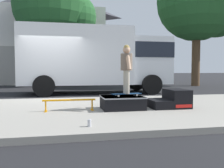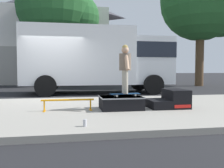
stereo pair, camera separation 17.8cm
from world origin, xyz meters
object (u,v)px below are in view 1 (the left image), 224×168
at_px(grind_rail, 69,102).
at_px(skater_kid, 126,65).
at_px(box_truck, 97,58).
at_px(skateboard, 126,94).
at_px(street_tree_main, 201,3).
at_px(soda_can, 89,123).
at_px(skate_box, 122,102).
at_px(street_tree_neighbour, 56,9).
at_px(kicker_ramp, 171,100).

height_order(grind_rail, skater_kid, skater_kid).
height_order(grind_rail, box_truck, box_truck).
distance_m(skateboard, street_tree_main, 13.24).
bearing_deg(soda_can, box_truck, 81.07).
distance_m(skateboard, skater_kid, 0.74).
height_order(skate_box, street_tree_neighbour, street_tree_neighbour).
height_order(skater_kid, box_truck, box_truck).
height_order(kicker_ramp, skateboard, kicker_ramp).
distance_m(skate_box, soda_can, 2.01).
distance_m(grind_rail, box_truck, 5.83).
relative_size(skate_box, soda_can, 8.37).
bearing_deg(kicker_ramp, skater_kid, 179.31).
bearing_deg(grind_rail, kicker_ramp, -0.08).
distance_m(skate_box, street_tree_main, 13.39).
bearing_deg(kicker_ramp, skateboard, 179.31).
relative_size(soda_can, box_truck, 0.02).
xyz_separation_m(kicker_ramp, box_truck, (-1.22, 5.49, 1.38)).
xyz_separation_m(grind_rail, box_truck, (1.44, 5.48, 1.37)).
relative_size(skate_box, grind_rail, 0.83).
xyz_separation_m(skateboard, skater_kid, (-0.00, 0.00, 0.74)).
relative_size(grind_rail, skater_kid, 1.03).
bearing_deg(street_tree_neighbour, grind_rail, -86.89).
relative_size(skater_kid, street_tree_main, 0.14).
xyz_separation_m(skateboard, street_tree_main, (7.79, 9.36, 5.19)).
relative_size(kicker_ramp, street_tree_neighbour, 0.13).
bearing_deg(box_truck, skater_kid, -90.03).
bearing_deg(street_tree_neighbour, kicker_ramp, -73.01).
bearing_deg(box_truck, skate_box, -91.19).
relative_size(kicker_ramp, grind_rail, 0.78).
height_order(soda_can, box_truck, box_truck).
xyz_separation_m(street_tree_main, street_tree_neighbour, (-9.80, 1.22, -0.58)).
relative_size(kicker_ramp, skater_kid, 0.81).
relative_size(kicker_ramp, box_truck, 0.14).
bearing_deg(skateboard, skate_box, -172.66).
bearing_deg(grind_rail, box_truck, 75.28).
bearing_deg(street_tree_neighbour, skate_box, -79.82).
distance_m(skater_kid, box_truck, 5.49).
distance_m(skate_box, skater_kid, 0.95).
height_order(skateboard, skater_kid, skater_kid).
xyz_separation_m(grind_rail, street_tree_neighbour, (-0.58, 10.60, 4.78)).
bearing_deg(skate_box, street_tree_main, 49.88).
distance_m(grind_rail, skater_kid, 1.70).
xyz_separation_m(soda_can, box_truck, (1.13, 7.22, 1.52)).
height_order(kicker_ramp, grind_rail, kicker_ramp).
height_order(grind_rail, street_tree_neighbour, street_tree_neighbour).
bearing_deg(box_truck, grind_rail, -104.72).
distance_m(skateboard, box_truck, 5.60).
bearing_deg(street_tree_neighbour, soda_can, -85.91).
distance_m(soda_can, street_tree_main, 15.27).
bearing_deg(skater_kid, soda_can, -122.93).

